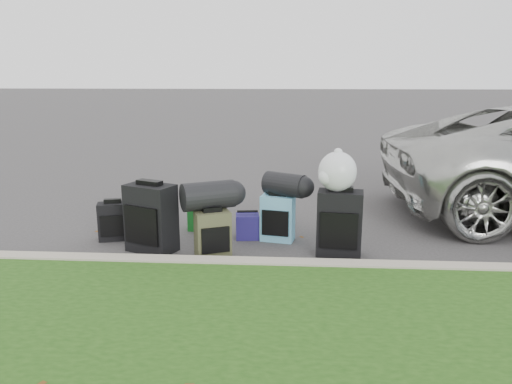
# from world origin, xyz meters

# --- Properties ---
(ground) EXTENTS (120.00, 120.00, 0.00)m
(ground) POSITION_xyz_m (0.00, 0.00, 0.00)
(ground) COLOR #383535
(ground) RESTS_ON ground
(curb) EXTENTS (120.00, 0.18, 0.15)m
(curb) POSITION_xyz_m (0.00, -1.00, 0.07)
(curb) COLOR #9E937F
(curb) RESTS_ON ground
(suitcase_small_black) EXTENTS (0.40, 0.28, 0.45)m
(suitcase_small_black) POSITION_xyz_m (-1.78, -0.05, 0.22)
(suitcase_small_black) COLOR black
(suitcase_small_black) RESTS_ON ground
(suitcase_large_black_left) EXTENTS (0.61, 0.50, 0.76)m
(suitcase_large_black_left) POSITION_xyz_m (-1.22, -0.40, 0.38)
(suitcase_large_black_left) COLOR black
(suitcase_large_black_left) RESTS_ON ground
(suitcase_olive) EXTENTS (0.43, 0.35, 0.50)m
(suitcase_olive) POSITION_xyz_m (-0.52, -0.54, 0.25)
(suitcase_olive) COLOR #363822
(suitcase_olive) RESTS_ON ground
(suitcase_teal) EXTENTS (0.42, 0.30, 0.55)m
(suitcase_teal) POSITION_xyz_m (0.17, 0.06, 0.27)
(suitcase_teal) COLOR teal
(suitcase_teal) RESTS_ON ground
(suitcase_large_black_right) EXTENTS (0.51, 0.35, 0.71)m
(suitcase_large_black_right) POSITION_xyz_m (0.84, -0.39, 0.36)
(suitcase_large_black_right) COLOR black
(suitcase_large_black_right) RESTS_ON ground
(tote_green) EXTENTS (0.28, 0.23, 0.29)m
(tote_green) POSITION_xyz_m (-0.83, 0.40, 0.15)
(tote_green) COLOR #1A7825
(tote_green) RESTS_ON ground
(tote_navy) EXTENTS (0.30, 0.25, 0.29)m
(tote_navy) POSITION_xyz_m (-0.20, 0.10, 0.15)
(tote_navy) COLOR navy
(tote_navy) RESTS_ON ground
(duffel_left) EXTENTS (0.64, 0.53, 0.31)m
(duffel_left) POSITION_xyz_m (-0.57, -0.44, 0.66)
(duffel_left) COLOR black
(duffel_left) RESTS_ON suitcase_olive
(duffel_right) EXTENTS (0.55, 0.47, 0.27)m
(duffel_right) POSITION_xyz_m (0.25, 0.06, 0.68)
(duffel_right) COLOR black
(duffel_right) RESTS_ON suitcase_teal
(trash_bag) EXTENTS (0.41, 0.41, 0.41)m
(trash_bag) POSITION_xyz_m (0.80, -0.36, 0.92)
(trash_bag) COLOR silver
(trash_bag) RESTS_ON suitcase_large_black_right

